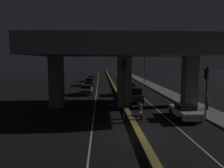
{
  "coord_description": "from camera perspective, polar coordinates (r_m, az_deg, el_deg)",
  "views": [
    {
      "loc": [
        -2.8,
        -15.57,
        5.5
      ],
      "look_at": [
        -0.88,
        20.88,
        1.54
      ],
      "focal_mm": 35.0,
      "sensor_mm": 36.0,
      "label": 1
    }
  ],
  "objects": [
    {
      "name": "street_lamp",
      "position": [
        52.55,
        8.1,
        4.92
      ],
      "size": [
        2.57,
        0.32,
        7.32
      ],
      "color": "#2D2D30",
      "rests_on": "ground_plane"
    },
    {
      "name": "lane_line_right_inner",
      "position": [
        51.26,
        4.06,
        0.01
      ],
      "size": [
        0.12,
        126.0,
        0.0
      ],
      "primitive_type": "cube",
      "color": "beige",
      "rests_on": "ground_plane"
    },
    {
      "name": "pedestrian_on_sidewalk",
      "position": [
        25.94,
        23.56,
        -4.39
      ],
      "size": [
        0.39,
        0.39,
        1.67
      ],
      "color": "black",
      "rests_on": "sidewalk_right"
    },
    {
      "name": "traffic_light_right_of_median",
      "position": [
        22.39,
        23.4,
        0.15
      ],
      "size": [
        0.3,
        0.49,
        4.9
      ],
      "color": "black",
      "rests_on": "ground_plane"
    },
    {
      "name": "car_dark_green_second_oncoming",
      "position": [
        48.06,
        -5.85,
        0.62
      ],
      "size": [
        1.97,
        4.54,
        1.67
      ],
      "rotation": [
        0.0,
        0.0,
        -1.6
      ],
      "color": "black",
      "rests_on": "ground_plane"
    },
    {
      "name": "ground_plane",
      "position": [
        16.75,
        6.95,
        -13.02
      ],
      "size": [
        200.0,
        200.0,
        0.0
      ],
      "primitive_type": "plane",
      "color": "black"
    },
    {
      "name": "motorcycle_black_filtering_mid",
      "position": [
        26.2,
        4.7,
        -4.58
      ],
      "size": [
        0.32,
        1.96,
        1.44
      ],
      "rotation": [
        0.0,
        0.0,
        1.58
      ],
      "color": "black",
      "rests_on": "ground_plane"
    },
    {
      "name": "car_silver_third",
      "position": [
        34.87,
        4.37,
        -1.21
      ],
      "size": [
        1.97,
        4.15,
        1.93
      ],
      "rotation": [
        0.0,
        0.0,
        1.56
      ],
      "color": "gray",
      "rests_on": "ground_plane"
    },
    {
      "name": "car_dark_green_second",
      "position": [
        29.39,
        5.96,
        -2.6
      ],
      "size": [
        1.89,
        4.56,
        1.95
      ],
      "rotation": [
        0.0,
        0.0,
        1.55
      ],
      "color": "black",
      "rests_on": "ground_plane"
    },
    {
      "name": "car_white_lead",
      "position": [
        21.99,
        18.5,
        -6.69
      ],
      "size": [
        2.05,
        4.62,
        1.41
      ],
      "rotation": [
        0.0,
        0.0,
        1.54
      ],
      "color": "silver",
      "rests_on": "ground_plane"
    },
    {
      "name": "sidewalk_right",
      "position": [
        45.33,
        11.38,
        -0.81
      ],
      "size": [
        2.79,
        126.0,
        0.14
      ],
      "primitive_type": "cube",
      "color": "gray",
      "rests_on": "ground_plane"
    },
    {
      "name": "traffic_light_left_of_median",
      "position": [
        20.1,
        3.11,
        1.66
      ],
      "size": [
        0.3,
        0.49,
        5.78
      ],
      "color": "black",
      "rests_on": "ground_plane"
    },
    {
      "name": "elevated_overpass",
      "position": [
        25.79,
        3.26,
        8.95
      ],
      "size": [
        20.84,
        13.37,
        8.91
      ],
      "color": "slate",
      "rests_on": "ground_plane"
    },
    {
      "name": "lane_line_left_inner",
      "position": [
        50.87,
        -3.8,
        -0.03
      ],
      "size": [
        0.12,
        126.0,
        0.0
      ],
      "primitive_type": "cube",
      "color": "beige",
      "rests_on": "ground_plane"
    },
    {
      "name": "car_grey_lead_oncoming",
      "position": [
        35.55,
        -6.74,
        -1.47
      ],
      "size": [
        2.07,
        4.14,
        1.55
      ],
      "rotation": [
        0.0,
        0.0,
        -1.59
      ],
      "color": "#515459",
      "rests_on": "ground_plane"
    },
    {
      "name": "motorcycle_blue_filtering_far",
      "position": [
        33.74,
        3.18,
        -2.18
      ],
      "size": [
        0.33,
        1.96,
        1.4
      ],
      "rotation": [
        0.0,
        0.0,
        1.54
      ],
      "color": "black",
      "rests_on": "ground_plane"
    },
    {
      "name": "median_divider",
      "position": [
        50.93,
        0.15,
        0.14
      ],
      "size": [
        0.52,
        126.0,
        0.26
      ],
      "primitive_type": "cube",
      "color": "olive",
      "rests_on": "ground_plane"
    },
    {
      "name": "motorcycle_white_filtering_near",
      "position": [
        21.2,
        7.44,
        -7.16
      ],
      "size": [
        0.33,
        1.91,
        1.48
      ],
      "rotation": [
        0.0,
        0.0,
        1.53
      ],
      "color": "black",
      "rests_on": "ground_plane"
    },
    {
      "name": "car_black_third_oncoming",
      "position": [
        57.55,
        -5.44,
        1.41
      ],
      "size": [
        1.98,
        4.83,
        1.45
      ],
      "rotation": [
        0.0,
        0.0,
        -1.59
      ],
      "color": "black",
      "rests_on": "ground_plane"
    }
  ]
}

